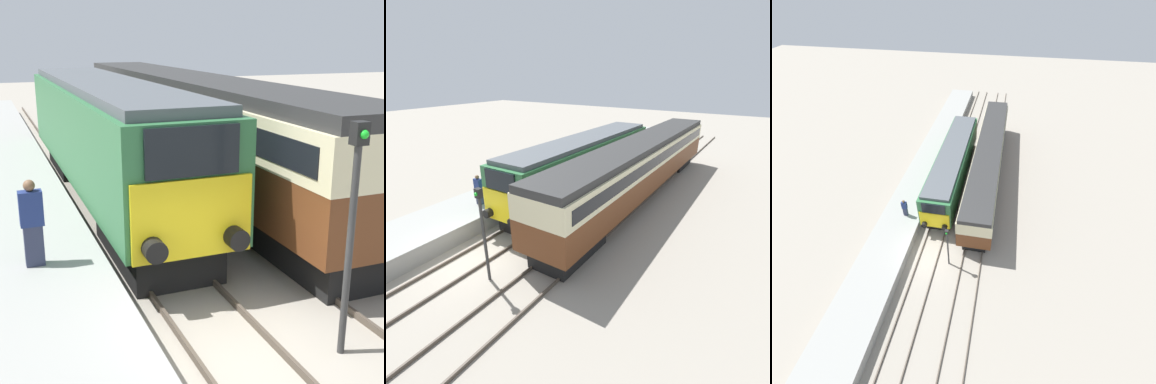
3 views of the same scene
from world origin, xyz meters
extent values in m
plane|color=gray|center=(0.00, 0.00, 0.00)|extent=(120.00, 120.00, 0.00)
cube|color=gray|center=(-3.30, 8.00, 0.45)|extent=(3.50, 50.00, 0.90)
cube|color=#4C4238|center=(-0.72, 5.00, 0.07)|extent=(0.07, 60.00, 0.14)
cube|color=#4C4238|center=(0.72, 5.00, 0.07)|extent=(0.07, 60.00, 0.14)
cube|color=#4C4238|center=(2.68, 5.00, 0.07)|extent=(0.07, 60.00, 0.14)
cube|color=#4C4238|center=(4.12, 5.00, 0.07)|extent=(0.07, 60.00, 0.14)
cube|color=black|center=(0.00, 4.79, 0.50)|extent=(2.03, 4.00, 1.00)
cube|color=black|center=(0.00, 14.64, 0.50)|extent=(2.03, 4.00, 1.00)
cube|color=#2D6B3D|center=(0.00, 9.72, 2.33)|extent=(2.70, 14.85, 2.66)
cube|color=yellow|center=(0.00, 2.25, 1.80)|extent=(2.48, 0.10, 1.59)
cube|color=black|center=(0.00, 2.25, 3.13)|extent=(1.89, 0.10, 0.96)
cube|color=#4C5156|center=(0.00, 9.72, 3.78)|extent=(2.38, 14.26, 0.24)
cylinder|color=black|center=(-0.85, 2.04, 1.35)|extent=(0.44, 0.35, 0.44)
cylinder|color=black|center=(0.85, 2.04, 1.35)|extent=(0.44, 0.35, 0.44)
cube|color=black|center=(3.40, 2.93, 0.47)|extent=(1.89, 3.60, 0.95)
cube|color=black|center=(3.40, 19.59, 0.47)|extent=(1.89, 3.60, 0.95)
cube|color=brown|center=(3.40, 11.26, 1.67)|extent=(2.70, 21.06, 1.43)
cube|color=beige|center=(3.40, 11.26, 2.95)|extent=(2.71, 21.06, 1.13)
cube|color=black|center=(3.40, 11.26, 2.95)|extent=(2.75, 20.21, 0.62)
cube|color=#2D2D2D|center=(3.40, 11.26, 3.69)|extent=(2.48, 21.06, 0.36)
cube|color=#2D334C|center=(-2.91, 3.25, 1.31)|extent=(0.36, 0.24, 0.81)
cube|color=navy|center=(-2.91, 3.25, 2.06)|extent=(0.44, 0.26, 0.68)
sphere|color=brown|center=(-2.91, 3.25, 2.51)|extent=(0.22, 0.22, 0.22)
cylinder|color=#333333|center=(1.70, -0.32, 1.80)|extent=(0.12, 0.12, 3.60)
cube|color=black|center=(1.70, -0.32, 3.78)|extent=(0.24, 0.20, 0.36)
sphere|color=green|center=(1.70, -0.43, 3.78)|extent=(0.14, 0.14, 0.14)
camera|label=1|loc=(-3.60, -6.82, 5.18)|focal=50.00mm
camera|label=2|loc=(10.12, -6.74, 7.82)|focal=28.00mm
camera|label=3|loc=(4.81, -11.02, 17.40)|focal=24.00mm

